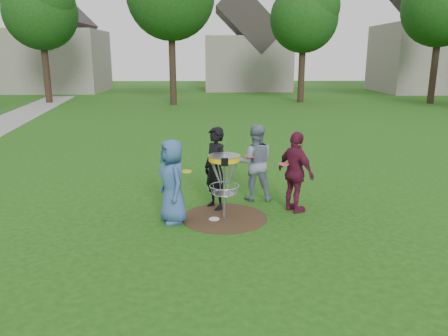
{
  "coord_description": "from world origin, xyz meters",
  "views": [
    {
      "loc": [
        -0.19,
        -8.59,
        3.31
      ],
      "look_at": [
        0.0,
        0.3,
        1.0
      ],
      "focal_mm": 35.0,
      "sensor_mm": 36.0,
      "label": 1
    }
  ],
  "objects_px": {
    "player_black": "(215,168)",
    "player_maroon": "(296,172)",
    "player_blue": "(173,181)",
    "disc_golf_basket": "(224,171)",
    "player_grey": "(255,162)"
  },
  "relations": [
    {
      "from": "player_grey",
      "to": "disc_golf_basket",
      "type": "xyz_separation_m",
      "value": [
        -0.74,
        -1.21,
        0.13
      ]
    },
    {
      "from": "player_maroon",
      "to": "player_black",
      "type": "bearing_deg",
      "value": 49.85
    },
    {
      "from": "player_black",
      "to": "player_blue",
      "type": "bearing_deg",
      "value": -82.04
    },
    {
      "from": "player_blue",
      "to": "player_grey",
      "type": "distance_m",
      "value": 2.26
    },
    {
      "from": "player_blue",
      "to": "disc_golf_basket",
      "type": "xyz_separation_m",
      "value": [
        1.04,
        0.19,
        0.16
      ]
    },
    {
      "from": "player_grey",
      "to": "player_maroon",
      "type": "height_order",
      "value": "player_grey"
    },
    {
      "from": "player_grey",
      "to": "disc_golf_basket",
      "type": "distance_m",
      "value": 1.42
    },
    {
      "from": "player_blue",
      "to": "player_maroon",
      "type": "relative_size",
      "value": 0.97
    },
    {
      "from": "player_blue",
      "to": "player_grey",
      "type": "xyz_separation_m",
      "value": [
        1.78,
        1.4,
        0.04
      ]
    },
    {
      "from": "player_maroon",
      "to": "player_grey",
      "type": "bearing_deg",
      "value": 11.21
    },
    {
      "from": "player_black",
      "to": "player_grey",
      "type": "xyz_separation_m",
      "value": [
        0.92,
        0.6,
        -0.02
      ]
    },
    {
      "from": "player_blue",
      "to": "player_black",
      "type": "distance_m",
      "value": 1.17
    },
    {
      "from": "player_grey",
      "to": "player_black",
      "type": "bearing_deg",
      "value": 35.62
    },
    {
      "from": "player_black",
      "to": "player_maroon",
      "type": "bearing_deg",
      "value": 46.92
    },
    {
      "from": "disc_golf_basket",
      "to": "player_grey",
      "type": "bearing_deg",
      "value": 58.57
    }
  ]
}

